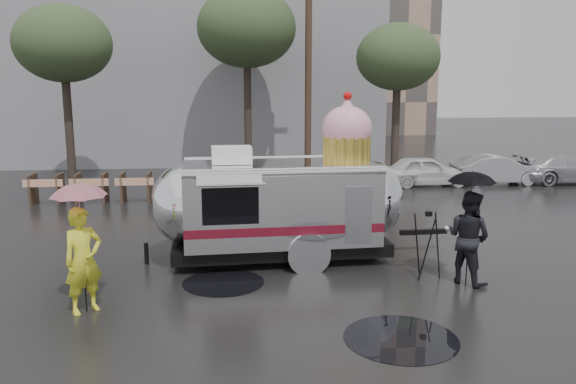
{
  "coord_description": "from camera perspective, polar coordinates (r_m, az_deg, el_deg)",
  "views": [
    {
      "loc": [
        -0.75,
        -9.59,
        3.94
      ],
      "look_at": [
        0.52,
        2.94,
        1.56
      ],
      "focal_mm": 35.0,
      "sensor_mm": 36.0,
      "label": 1
    }
  ],
  "objects": [
    {
      "name": "tree_right",
      "position": [
        23.61,
        11.11,
        13.21
      ],
      "size": [
        3.36,
        3.36,
        6.42
      ],
      "color": "#382D26",
      "rests_on": "ground"
    },
    {
      "name": "tree_left",
      "position": [
        23.49,
        -21.88,
        13.72
      ],
      "size": [
        3.64,
        3.64,
        6.95
      ],
      "color": "#382D26",
      "rests_on": "ground"
    },
    {
      "name": "puddles",
      "position": [
        10.09,
        -6.1,
        -12.31
      ],
      "size": [
        8.98,
        4.62,
        0.01
      ],
      "color": "black",
      "rests_on": "ground"
    },
    {
      "name": "barricade_row",
      "position": [
        20.42,
        -19.32,
        0.46
      ],
      "size": [
        4.3,
        0.8,
        1.0
      ],
      "color": "#473323",
      "rests_on": "ground"
    },
    {
      "name": "person_left",
      "position": [
        10.5,
        -20.08,
        -6.54
      ],
      "size": [
        0.81,
        0.78,
        1.89
      ],
      "primitive_type": "imported",
      "rotation": [
        0.0,
        0.0,
        0.69
      ],
      "color": "yellow",
      "rests_on": "ground"
    },
    {
      "name": "airstream_trailer",
      "position": [
        12.85,
        -0.48,
        -0.85
      ],
      "size": [
        7.24,
        2.96,
        3.9
      ],
      "rotation": [
        0.0,
        0.0,
        0.05
      ],
      "color": "silver",
      "rests_on": "ground"
    },
    {
      "name": "utility_pole",
      "position": [
        23.83,
        2.08,
        12.32
      ],
      "size": [
        1.6,
        0.28,
        9.0
      ],
      "color": "#473323",
      "rests_on": "ground"
    },
    {
      "name": "parked_cars",
      "position": [
        25.17,
        24.13,
        2.41
      ],
      "size": [
        13.2,
        1.9,
        1.5
      ],
      "color": "silver",
      "rests_on": "ground"
    },
    {
      "name": "umbrella_black",
      "position": [
        11.66,
        18.14,
        0.27
      ],
      "size": [
        1.13,
        1.13,
        2.32
      ],
      "color": "black",
      "rests_on": "ground"
    },
    {
      "name": "tree_mid",
      "position": [
        24.72,
        -4.22,
        16.24
      ],
      "size": [
        4.2,
        4.2,
        8.03
      ],
      "color": "#382D26",
      "rests_on": "ground"
    },
    {
      "name": "ground",
      "position": [
        10.4,
        -1.26,
        -11.56
      ],
      "size": [
        120.0,
        120.0,
        0.0
      ],
      "primitive_type": "plane",
      "color": "black",
      "rests_on": "ground"
    },
    {
      "name": "tripod",
      "position": [
        12.0,
        13.99,
        -4.66
      ],
      "size": [
        0.55,
        0.58,
        1.42
      ],
      "rotation": [
        0.0,
        0.0,
        0.17
      ],
      "color": "black",
      "rests_on": "ground"
    },
    {
      "name": "grey_building",
      "position": [
        33.85,
        -11.7,
        14.82
      ],
      "size": [
        22.0,
        12.0,
        13.0
      ],
      "primitive_type": "cube",
      "color": "slate",
      "rests_on": "ground"
    },
    {
      "name": "person_right",
      "position": [
        11.87,
        17.86,
        -4.41
      ],
      "size": [
        0.94,
        1.04,
        1.9
      ],
      "primitive_type": "imported",
      "rotation": [
        0.0,
        0.0,
        2.18
      ],
      "color": "black",
      "rests_on": "ground"
    },
    {
      "name": "umbrella_pink",
      "position": [
        10.26,
        -20.44,
        -1.18
      ],
      "size": [
        1.17,
        1.17,
        2.34
      ],
      "color": "pink",
      "rests_on": "ground"
    }
  ]
}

